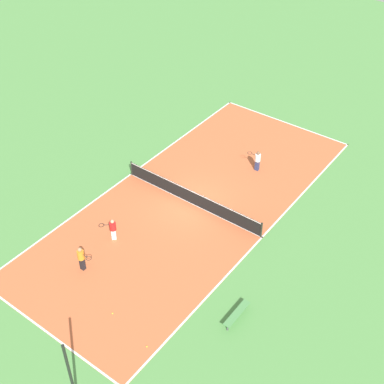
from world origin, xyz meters
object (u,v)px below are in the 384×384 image
tennis_ball_midcourt (147,347)px  player_near_white (257,160)px  tennis_ball_right_alley (113,313)px  tennis_net (192,197)px  bench (237,314)px  player_coach_red (113,228)px  player_center_orange (81,257)px  fence_post_back_left (71,376)px

tennis_ball_midcourt → player_near_white: bearing=-78.2°
player_near_white → tennis_ball_right_alley: size_ratio=21.05×
player_near_white → tennis_ball_right_alley: (-0.50, 14.08, -0.77)m
player_near_white → tennis_ball_right_alley: bearing=89.4°
tennis_net → player_near_white: bearing=-104.5°
bench → player_coach_red: (8.44, -0.53, 0.41)m
player_coach_red → tennis_ball_right_alley: player_coach_red is taller
bench → tennis_ball_right_alley: size_ratio=27.19×
player_center_orange → player_near_white: bearing=78.2°
tennis_net → player_near_white: 5.39m
tennis_net → player_near_white: player_near_white is taller
fence_post_back_left → tennis_ball_right_alley: bearing=-64.8°
bench → fence_post_back_left: size_ratio=0.46×
player_near_white → tennis_ball_midcourt: bearing=99.2°
tennis_net → player_near_white: (-1.34, -5.21, 0.29)m
player_near_white → tennis_ball_midcourt: (-3.04, 14.52, -0.77)m
player_near_white → player_center_orange: 13.14m
player_coach_red → tennis_ball_right_alley: 5.26m
tennis_net → fence_post_back_left: fence_post_back_left is taller
tennis_net → player_center_orange: bearing=79.6°
tennis_ball_right_alley → tennis_ball_midcourt: size_ratio=1.00×
player_near_white → tennis_ball_right_alley: player_near_white is taller
bench → player_center_orange: 8.45m
player_coach_red → player_near_white: (-3.01, -10.23, 0.03)m
player_coach_red → player_center_orange: player_center_orange is taller
bench → player_coach_red: 8.47m
player_coach_red → fence_post_back_left: size_ratio=0.34×
tennis_net → tennis_ball_right_alley: (-1.84, 8.87, -0.48)m
bench → fence_post_back_left: 8.26m
fence_post_back_left → tennis_net: bearing=-73.7°
player_near_white → player_center_orange: player_center_orange is taller
bench → player_coach_red: size_ratio=1.34×
player_coach_red → tennis_ball_midcourt: bearing=103.5°
player_coach_red → tennis_ball_midcourt: size_ratio=20.33×
fence_post_back_left → bench: bearing=-111.4°
player_near_white → bench: bearing=114.2°
tennis_net → bench: (-6.78, 5.55, -0.14)m
tennis_net → bench: tennis_net is taller
player_near_white → fence_post_back_left: 18.51m
player_coach_red → tennis_ball_right_alley: (-3.51, 3.85, -0.74)m
tennis_ball_right_alley → tennis_ball_midcourt: 2.58m
player_coach_red → player_near_white: size_ratio=0.97×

